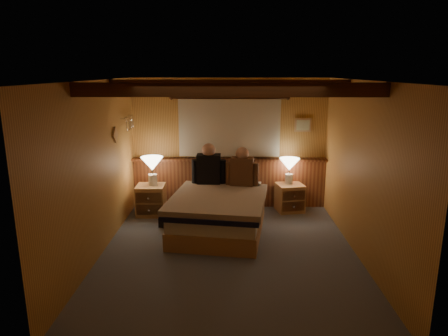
{
  "coord_description": "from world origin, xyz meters",
  "views": [
    {
      "loc": [
        0.01,
        -5.23,
        2.52
      ],
      "look_at": [
        -0.07,
        0.4,
        1.14
      ],
      "focal_mm": 32.0,
      "sensor_mm": 36.0,
      "label": 1
    }
  ],
  "objects_px": {
    "bed": "(219,212)",
    "nightstand_left": "(151,200)",
    "person_left": "(209,167)",
    "nightstand_right": "(290,198)",
    "person_right": "(242,169)",
    "duffel_bag": "(175,218)",
    "lamp_left": "(152,165)",
    "lamp_right": "(289,166)"
  },
  "relations": [
    {
      "from": "lamp_left",
      "to": "person_left",
      "type": "distance_m",
      "value": 1.01
    },
    {
      "from": "nightstand_right",
      "to": "person_left",
      "type": "height_order",
      "value": "person_left"
    },
    {
      "from": "nightstand_left",
      "to": "person_right",
      "type": "xyz_separation_m",
      "value": [
        1.62,
        -0.21,
        0.62
      ]
    },
    {
      "from": "nightstand_right",
      "to": "lamp_left",
      "type": "distance_m",
      "value": 2.56
    },
    {
      "from": "lamp_left",
      "to": "duffel_bag",
      "type": "bearing_deg",
      "value": -52.24
    },
    {
      "from": "nightstand_left",
      "to": "bed",
      "type": "bearing_deg",
      "value": -32.85
    },
    {
      "from": "lamp_left",
      "to": "person_left",
      "type": "bearing_deg",
      "value": -7.29
    },
    {
      "from": "nightstand_right",
      "to": "lamp_left",
      "type": "xyz_separation_m",
      "value": [
        -2.47,
        -0.2,
        0.65
      ]
    },
    {
      "from": "nightstand_left",
      "to": "lamp_right",
      "type": "xyz_separation_m",
      "value": [
        2.49,
        0.28,
        0.57
      ]
    },
    {
      "from": "person_right",
      "to": "duffel_bag",
      "type": "distance_m",
      "value": 1.39
    },
    {
      "from": "nightstand_left",
      "to": "person_left",
      "type": "height_order",
      "value": "person_left"
    },
    {
      "from": "bed",
      "to": "nightstand_right",
      "type": "height_order",
      "value": "bed"
    },
    {
      "from": "bed",
      "to": "person_left",
      "type": "height_order",
      "value": "person_left"
    },
    {
      "from": "bed",
      "to": "lamp_right",
      "type": "bearing_deg",
      "value": 48.38
    },
    {
      "from": "lamp_left",
      "to": "person_left",
      "type": "relative_size",
      "value": 0.71
    },
    {
      "from": "bed",
      "to": "nightstand_left",
      "type": "distance_m",
      "value": 1.46
    },
    {
      "from": "person_right",
      "to": "duffel_bag",
      "type": "height_order",
      "value": "person_right"
    },
    {
      "from": "person_right",
      "to": "duffel_bag",
      "type": "bearing_deg",
      "value": -155.24
    },
    {
      "from": "nightstand_right",
      "to": "bed",
      "type": "bearing_deg",
      "value": -153.86
    },
    {
      "from": "bed",
      "to": "nightstand_left",
      "type": "bearing_deg",
      "value": 156.55
    },
    {
      "from": "nightstand_left",
      "to": "nightstand_right",
      "type": "bearing_deg",
      "value": 4.07
    },
    {
      "from": "lamp_left",
      "to": "lamp_right",
      "type": "distance_m",
      "value": 2.46
    },
    {
      "from": "nightstand_left",
      "to": "person_left",
      "type": "bearing_deg",
      "value": -6.5
    },
    {
      "from": "person_right",
      "to": "person_left",
      "type": "bearing_deg",
      "value": 176.32
    },
    {
      "from": "lamp_right",
      "to": "person_left",
      "type": "height_order",
      "value": "person_left"
    },
    {
      "from": "bed",
      "to": "nightstand_left",
      "type": "height_order",
      "value": "bed"
    },
    {
      "from": "nightstand_right",
      "to": "duffel_bag",
      "type": "xyz_separation_m",
      "value": [
        -2.01,
        -0.79,
        -0.11
      ]
    },
    {
      "from": "person_left",
      "to": "duffel_bag",
      "type": "height_order",
      "value": "person_left"
    },
    {
      "from": "bed",
      "to": "duffel_bag",
      "type": "bearing_deg",
      "value": 172.6
    },
    {
      "from": "nightstand_right",
      "to": "person_right",
      "type": "distance_m",
      "value": 1.19
    },
    {
      "from": "lamp_right",
      "to": "person_right",
      "type": "distance_m",
      "value": 1.0
    },
    {
      "from": "duffel_bag",
      "to": "bed",
      "type": "bearing_deg",
      "value": 0.98
    },
    {
      "from": "nightstand_left",
      "to": "lamp_right",
      "type": "relative_size",
      "value": 1.15
    },
    {
      "from": "nightstand_left",
      "to": "nightstand_right",
      "type": "relative_size",
      "value": 1.01
    },
    {
      "from": "lamp_left",
      "to": "duffel_bag",
      "type": "height_order",
      "value": "lamp_left"
    },
    {
      "from": "lamp_right",
      "to": "bed",
      "type": "bearing_deg",
      "value": -139.87
    },
    {
      "from": "bed",
      "to": "person_left",
      "type": "distance_m",
      "value": 0.91
    },
    {
      "from": "nightstand_right",
      "to": "person_left",
      "type": "xyz_separation_m",
      "value": [
        -1.47,
        -0.33,
        0.66
      ]
    },
    {
      "from": "nightstand_left",
      "to": "lamp_right",
      "type": "bearing_deg",
      "value": 5.33
    },
    {
      "from": "nightstand_left",
      "to": "lamp_right",
      "type": "height_order",
      "value": "lamp_right"
    },
    {
      "from": "duffel_bag",
      "to": "lamp_left",
      "type": "bearing_deg",
      "value": 144.39
    },
    {
      "from": "person_left",
      "to": "nightstand_right",
      "type": "bearing_deg",
      "value": 14.03
    }
  ]
}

